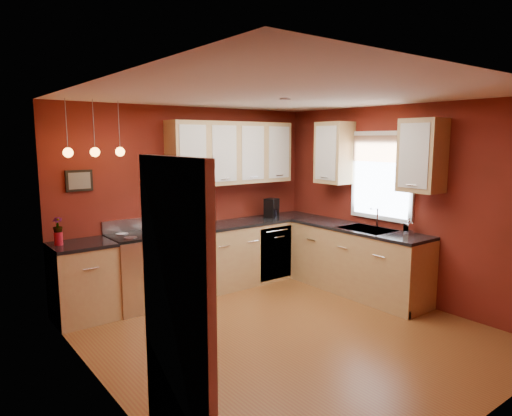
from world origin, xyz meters
TOP-DOWN VIEW (x-y plane):
  - floor at (0.00, 0.00)m, footprint 4.20×4.20m
  - ceiling at (0.00, 0.00)m, footprint 4.00×4.20m
  - wall_back at (0.00, 2.10)m, footprint 4.00×0.02m
  - wall_front at (0.00, -2.10)m, footprint 4.00×0.02m
  - wall_left at (-2.00, 0.00)m, footprint 0.02×4.20m
  - wall_right at (2.00, 0.00)m, footprint 0.02×4.20m
  - base_cabinets_back_left at (-1.65, 1.80)m, footprint 0.70×0.60m
  - base_cabinets_back_right at (0.73, 1.80)m, footprint 2.54×0.60m
  - base_cabinets_right at (1.70, 0.45)m, footprint 0.60×2.10m
  - counter_back_left at (-1.65, 1.80)m, footprint 0.70×0.62m
  - counter_back_right at (0.73, 1.80)m, footprint 2.54×0.62m
  - counter_right at (1.70, 0.45)m, footprint 0.62×2.10m
  - gas_range at (-0.92, 1.80)m, footprint 0.76×0.64m
  - dishwasher_front at (1.10, 1.51)m, footprint 0.60×0.02m
  - sink at (1.70, 0.30)m, footprint 0.50×0.70m
  - window at (1.97, 0.30)m, footprint 0.06×1.02m
  - door_left_wall at (-1.97, -1.20)m, footprint 0.12×0.82m
  - upper_cabinets_back at (0.60, 1.93)m, footprint 2.00×0.35m
  - upper_cabinets_right at (1.82, 0.32)m, footprint 0.35×1.95m
  - wall_picture at (-1.55, 2.08)m, footprint 0.32×0.03m
  - pendant_lights at (-1.45, 1.75)m, footprint 0.71×0.11m
  - red_canister at (0.17, 1.94)m, footprint 0.14×0.14m
  - red_vase at (-1.89, 1.85)m, footprint 0.10×0.10m
  - flowers at (-1.89, 1.85)m, footprint 0.14×0.14m
  - coffee_maker at (1.26, 1.81)m, footprint 0.25×0.25m
  - soap_pump at (1.85, -0.25)m, footprint 0.12×0.12m
  - dish_towel at (-0.88, 1.47)m, footprint 0.21×0.01m

SIDE VIEW (x-z plane):
  - floor at x=0.00m, z-range 0.00..0.00m
  - base_cabinets_back_left at x=-1.65m, z-range 0.00..0.90m
  - base_cabinets_back_right at x=0.73m, z-range 0.00..0.90m
  - base_cabinets_right at x=1.70m, z-range 0.00..0.90m
  - dishwasher_front at x=1.10m, z-range 0.05..0.85m
  - gas_range at x=-0.92m, z-range -0.07..1.04m
  - dish_towel at x=-0.88m, z-range 0.37..0.67m
  - sink at x=1.70m, z-range 0.75..1.08m
  - counter_back_left at x=-1.65m, z-range 0.90..0.94m
  - counter_back_right at x=0.73m, z-range 0.90..0.94m
  - counter_right at x=1.70m, z-range 0.90..0.94m
  - red_vase at x=-1.89m, z-range 0.94..1.09m
  - door_left_wall at x=-1.97m, z-range 0.00..2.05m
  - red_canister at x=0.17m, z-range 0.94..1.15m
  - soap_pump at x=1.85m, z-range 0.94..1.15m
  - coffee_maker at x=1.26m, z-range 0.93..1.22m
  - flowers at x=-1.89m, z-range 1.07..1.27m
  - wall_back at x=0.00m, z-range 0.00..2.60m
  - wall_front at x=0.00m, z-range 0.00..2.60m
  - wall_left at x=-2.00m, z-range 0.00..2.60m
  - wall_right at x=2.00m, z-range 0.00..2.60m
  - wall_picture at x=-1.55m, z-range 1.52..1.78m
  - window at x=1.97m, z-range 1.08..2.30m
  - upper_cabinets_back at x=0.60m, z-range 1.50..2.40m
  - upper_cabinets_right at x=1.82m, z-range 1.50..2.40m
  - pendant_lights at x=-1.45m, z-range 1.68..2.34m
  - ceiling at x=0.00m, z-range 2.59..2.61m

